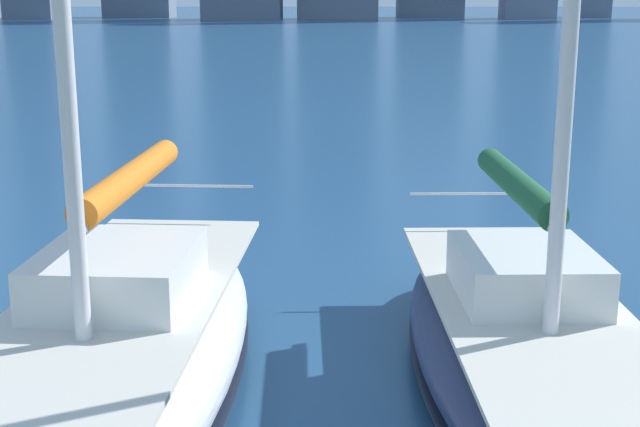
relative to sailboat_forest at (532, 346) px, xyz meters
The scene contains 2 objects.
sailboat_forest is the anchor object (origin of this frame).
sailboat_orange 4.54m from the sailboat_forest, ahead, with size 3.10×9.00×9.40m.
Camera 1 is at (0.09, 1.93, 4.33)m, focal length 50.00 mm.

